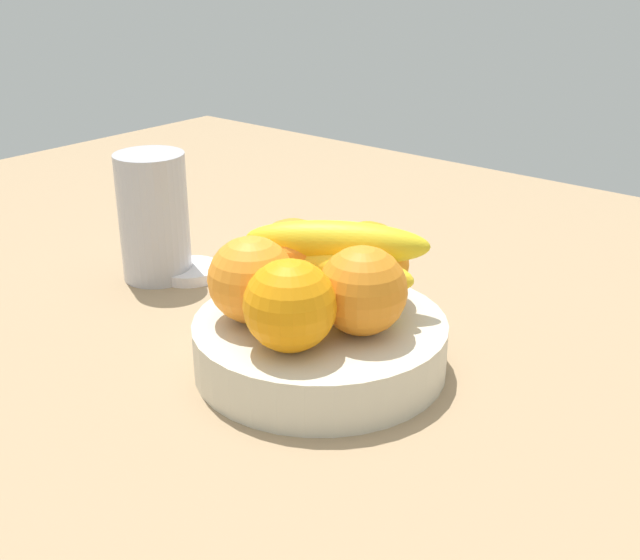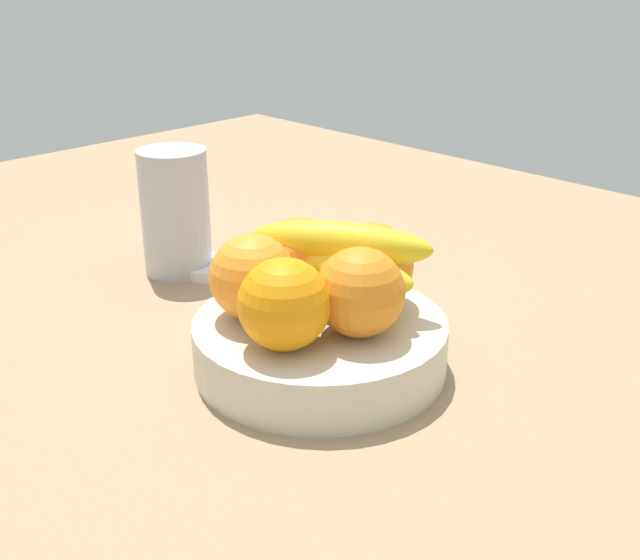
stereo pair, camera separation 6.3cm
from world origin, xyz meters
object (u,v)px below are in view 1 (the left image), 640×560
orange_center (367,263)px  orange_back_left (295,259)px  banana_bunch (329,265)px  jar_lid (190,271)px  thermos_tumbler (154,217)px  orange_front_right (362,291)px  orange_back_right (252,280)px  orange_front_left (290,306)px  fruit_bowl (320,344)px

orange_center → orange_back_left: bearing=30.7°
banana_bunch → jar_lid: 26.03cm
orange_center → jar_lid: (26.35, -0.90, -8.10)cm
banana_bunch → thermos_tumbler: thermos_tumbler is taller
orange_front_right → orange_back_right: size_ratio=1.00×
orange_back_left → thermos_tumbler: 23.50cm
orange_front_left → orange_front_right: bearing=-114.0°
orange_front_left → fruit_bowl: bearing=-75.8°
orange_center → orange_back_right: same height
orange_front_left → thermos_tumbler: (29.96, -10.24, -1.35)cm
orange_front_right → orange_front_left: bearing=66.0°
orange_front_left → banana_bunch: size_ratio=0.44×
orange_front_left → orange_back_left: (6.59, -8.16, 0.00)cm
fruit_bowl → orange_front_right: orange_front_right is taller
orange_front_right → thermos_tumbler: (32.75, -3.97, -1.35)cm
jar_lid → orange_back_left: bearing=167.8°
fruit_bowl → thermos_tumbler: (28.54, -4.62, 4.98)cm
orange_back_left → banana_bunch: banana_bunch is taller
thermos_tumbler → banana_bunch: bearing=176.4°
orange_center → banana_bunch: 3.74cm
banana_bunch → thermos_tumbler: size_ratio=1.22×
orange_front_left → jar_lid: (27.04, -12.58, -8.10)cm
orange_center → thermos_tumbler: (29.27, 1.43, -1.35)cm
jar_lid → orange_back_right: bearing=152.8°
orange_front_left → thermos_tumbler: size_ratio=0.53×
fruit_bowl → orange_center: (-0.73, -6.05, 6.33)cm
orange_front_left → orange_back_right: 6.56cm
orange_front_left → banana_bunch: banana_bunch is taller
fruit_bowl → orange_front_left: (-1.42, 5.62, 6.33)cm
banana_bunch → jar_lid: (24.32, -4.03, -8.36)cm
orange_back_right → orange_front_right: bearing=-154.4°
orange_front_right → orange_center: bearing=-57.2°
orange_back_right → banana_bunch: (-3.55, -6.63, 0.26)cm
orange_back_left → banana_bunch: bearing=-174.3°
orange_center → orange_front_left: bearing=93.4°
fruit_bowl → thermos_tumbler: size_ratio=1.57×
jar_lid → fruit_bowl: bearing=164.8°
fruit_bowl → orange_front_left: orange_front_left is taller
orange_back_right → banana_bunch: banana_bunch is taller
orange_front_right → banana_bunch: (5.52, -2.28, 0.26)cm
orange_back_left → orange_back_right: same height
orange_center → thermos_tumbler: size_ratio=0.53×
banana_bunch → orange_center: bearing=-123.0°
orange_back_left → jar_lid: (20.45, -4.41, -8.10)cm
orange_back_left → thermos_tumbler: size_ratio=0.53×
fruit_bowl → orange_front_right: 7.63cm
orange_back_left → jar_lid: size_ratio=1.08×
orange_back_right → thermos_tumbler: size_ratio=0.53×
orange_front_right → jar_lid: bearing=-11.9°
orange_back_right → banana_bunch: size_ratio=0.44×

